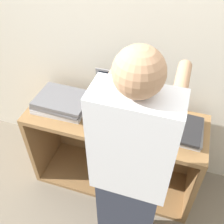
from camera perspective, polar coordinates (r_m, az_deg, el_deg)
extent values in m
plane|color=#756B5B|center=(2.30, -1.32, -18.69)|extent=(12.00, 12.00, 0.00)
cube|color=beige|center=(1.85, 4.02, 16.20)|extent=(8.00, 0.05, 2.40)
cube|color=olive|center=(1.86, 0.66, -1.74)|extent=(1.30, 0.47, 0.04)
cube|color=olive|center=(2.40, 0.53, -13.80)|extent=(1.30, 0.47, 0.04)
cube|color=olive|center=(2.32, -14.48, -4.60)|extent=(0.04, 0.47, 0.67)
cube|color=olive|center=(2.10, 17.61, -12.21)|extent=(0.04, 0.47, 0.67)
cube|color=olive|center=(2.26, 2.23, -4.45)|extent=(1.22, 0.04, 0.67)
cube|color=gray|center=(1.84, 0.67, -1.11)|extent=(0.37, 0.28, 0.02)
cube|color=black|center=(1.84, 0.77, -0.63)|extent=(0.31, 0.15, 0.00)
cube|color=gray|center=(1.86, 2.12, 5.31)|extent=(0.37, 0.04, 0.27)
cube|color=black|center=(1.86, 2.08, 5.24)|extent=(0.33, 0.03, 0.24)
cube|color=#B7B7BC|center=(1.97, -10.86, 1.33)|extent=(0.38, 0.28, 0.02)
cube|color=#B7B7BC|center=(1.96, -10.87, 1.76)|extent=(0.38, 0.28, 0.02)
cube|color=slate|center=(1.94, -10.92, 2.13)|extent=(0.38, 0.29, 0.02)
cube|color=slate|center=(1.93, -10.79, 2.57)|extent=(0.38, 0.28, 0.02)
cube|color=slate|center=(1.91, -10.73, 2.93)|extent=(0.38, 0.28, 0.02)
cube|color=#B7B7BC|center=(1.81, 13.30, -3.66)|extent=(0.38, 0.28, 0.02)
cube|color=gray|center=(1.79, 13.44, -3.26)|extent=(0.38, 0.28, 0.02)
cube|color=#232326|center=(1.77, 13.13, -2.92)|extent=(0.38, 0.29, 0.02)
cube|color=#2D3342|center=(1.83, 3.35, -21.14)|extent=(0.34, 0.20, 0.77)
cube|color=white|center=(1.25, 4.60, -7.02)|extent=(0.40, 0.20, 0.61)
sphere|color=tan|center=(0.98, 5.90, 8.62)|extent=(0.21, 0.21, 0.21)
cylinder|color=tan|center=(1.33, 1.14, 8.80)|extent=(0.07, 0.32, 0.07)
cylinder|color=tan|center=(1.29, 14.92, 6.12)|extent=(0.07, 0.32, 0.07)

